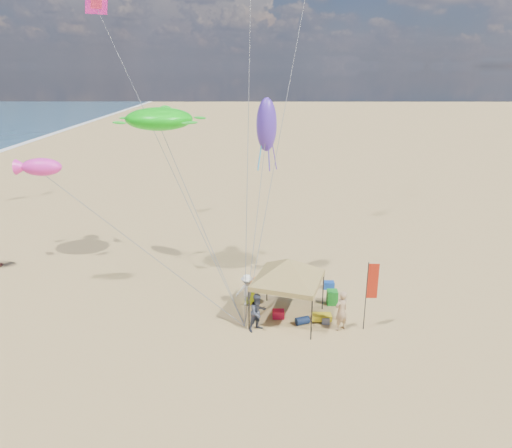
# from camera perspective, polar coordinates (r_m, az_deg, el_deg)

# --- Properties ---
(ground) EXTENTS (280.00, 280.00, 0.00)m
(ground) POSITION_cam_1_polar(r_m,az_deg,el_deg) (20.83, -0.02, -13.18)
(ground) COLOR tan
(ground) RESTS_ON ground
(canopy_tent) EXTENTS (5.32, 5.32, 3.44)m
(canopy_tent) POSITION_cam_1_polar(r_m,az_deg,el_deg) (20.66, 3.98, -4.54)
(canopy_tent) COLOR black
(canopy_tent) RESTS_ON ground
(feather_flag) EXTENTS (0.49, 0.04, 3.20)m
(feather_flag) POSITION_cam_1_polar(r_m,az_deg,el_deg) (20.68, 13.83, -7.29)
(feather_flag) COLOR black
(feather_flag) RESTS_ON ground
(cooler_red) EXTENTS (0.54, 0.38, 0.38)m
(cooler_red) POSITION_cam_1_polar(r_m,az_deg,el_deg) (21.89, 2.74, -10.92)
(cooler_red) COLOR red
(cooler_red) RESTS_ON ground
(cooler_blue) EXTENTS (0.54, 0.38, 0.38)m
(cooler_blue) POSITION_cam_1_polar(r_m,az_deg,el_deg) (24.82, 8.88, -7.37)
(cooler_blue) COLOR #123E99
(cooler_blue) RESTS_ON ground
(bag_navy) EXTENTS (0.69, 0.54, 0.36)m
(bag_navy) POSITION_cam_1_polar(r_m,az_deg,el_deg) (21.48, 5.67, -11.65)
(bag_navy) COLOR #0E1D3F
(bag_navy) RESTS_ON ground
(bag_orange) EXTENTS (0.54, 0.69, 0.36)m
(bag_orange) POSITION_cam_1_polar(r_m,az_deg,el_deg) (24.85, -0.30, -7.12)
(bag_orange) COLOR #D34B0B
(bag_orange) RESTS_ON ground
(chair_green) EXTENTS (0.50, 0.50, 0.70)m
(chair_green) POSITION_cam_1_polar(r_m,az_deg,el_deg) (23.27, 9.27, -8.81)
(chair_green) COLOR #167C1E
(chair_green) RESTS_ON ground
(chair_yellow) EXTENTS (0.50, 0.50, 0.70)m
(chair_yellow) POSITION_cam_1_polar(r_m,az_deg,el_deg) (23.11, -0.80, -8.75)
(chair_yellow) COLOR #DFFF1C
(chair_yellow) RESTS_ON ground
(crate_grey) EXTENTS (0.34, 0.30, 0.28)m
(crate_grey) POSITION_cam_1_polar(r_m,az_deg,el_deg) (21.70, 8.46, -11.55)
(crate_grey) COLOR slate
(crate_grey) RESTS_ON ground
(beach_cart) EXTENTS (0.90, 0.50, 0.24)m
(beach_cart) POSITION_cam_1_polar(r_m,az_deg,el_deg) (21.83, 7.98, -11.16)
(beach_cart) COLOR yellow
(beach_cart) RESTS_ON ground
(person_near_a) EXTENTS (0.81, 0.73, 1.85)m
(person_near_a) POSITION_cam_1_polar(r_m,az_deg,el_deg) (20.96, 10.36, -10.37)
(person_near_a) COLOR tan
(person_near_a) RESTS_ON ground
(person_near_b) EXTENTS (1.07, 1.03, 1.74)m
(person_near_b) POSITION_cam_1_polar(r_m,az_deg,el_deg) (20.63, 0.23, -10.72)
(person_near_b) COLOR #333946
(person_near_b) RESTS_ON ground
(person_near_c) EXTENTS (1.13, 0.78, 1.61)m
(person_near_c) POSITION_cam_1_polar(r_m,az_deg,el_deg) (22.63, -1.11, -8.08)
(person_near_c) COLOR white
(person_near_c) RESTS_ON ground
(turtle_kite) EXTENTS (4.08, 3.69, 1.12)m
(turtle_kite) POSITION_cam_1_polar(r_m,az_deg,el_deg) (24.22, -11.74, 12.43)
(turtle_kite) COLOR #0CD910
(turtle_kite) RESTS_ON ground
(fish_kite) EXTENTS (2.05, 1.29, 0.85)m
(fish_kite) POSITION_cam_1_polar(r_m,az_deg,el_deg) (24.48, -24.68, 6.34)
(fish_kite) COLOR #FF2EB9
(fish_kite) RESTS_ON ground
(squid_kite) EXTENTS (1.06, 1.06, 2.60)m
(squid_kite) POSITION_cam_1_polar(r_m,az_deg,el_deg) (23.25, 1.30, 12.00)
(squid_kite) COLOR #522FB8
(squid_kite) RESTS_ON ground
(stunt_kite_pink) EXTENTS (1.49, 1.29, 1.27)m
(stunt_kite_pink) POSITION_cam_1_polar(r_m,az_deg,el_deg) (33.77, -18.89, 24.17)
(stunt_kite_pink) COLOR #F220A9
(stunt_kite_pink) RESTS_ON ground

